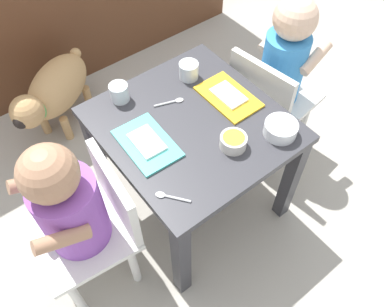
{
  "coord_description": "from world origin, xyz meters",
  "views": [
    {
      "loc": [
        -0.51,
        -0.65,
        1.38
      ],
      "look_at": [
        0.0,
        0.0,
        0.3
      ],
      "focal_mm": 37.16,
      "sensor_mm": 36.0,
      "label": 1
    }
  ],
  "objects_px": {
    "dog": "(54,90)",
    "food_tray_left": "(147,143)",
    "water_cup_right": "(189,71)",
    "food_tray_right": "(228,96)",
    "veggie_bowl_near": "(233,141)",
    "seated_child_left": "(73,208)",
    "water_cup_left": "(119,93)",
    "spoon_by_left_tray": "(169,197)",
    "spoon_by_right_tray": "(172,102)",
    "cereal_bowl_right_side": "(281,128)",
    "dining_table": "(192,139)",
    "seated_child_right": "(282,66)"
  },
  "relations": [
    {
      "from": "dining_table",
      "to": "spoon_by_right_tray",
      "type": "height_order",
      "value": "spoon_by_right_tray"
    },
    {
      "from": "cereal_bowl_right_side",
      "to": "spoon_by_right_tray",
      "type": "bearing_deg",
      "value": 120.45
    },
    {
      "from": "food_tray_left",
      "to": "cereal_bowl_right_side",
      "type": "relative_size",
      "value": 2.08
    },
    {
      "from": "dog",
      "to": "veggie_bowl_near",
      "type": "xyz_separation_m",
      "value": [
        0.25,
        -0.83,
        0.27
      ]
    },
    {
      "from": "seated_child_right",
      "to": "water_cup_right",
      "type": "relative_size",
      "value": 10.62
    },
    {
      "from": "food_tray_left",
      "to": "spoon_by_right_tray",
      "type": "height_order",
      "value": "food_tray_left"
    },
    {
      "from": "dog",
      "to": "spoon_by_left_tray",
      "type": "height_order",
      "value": "spoon_by_left_tray"
    },
    {
      "from": "spoon_by_right_tray",
      "to": "water_cup_right",
      "type": "bearing_deg",
      "value": 28.21
    },
    {
      "from": "seated_child_left",
      "to": "water_cup_left",
      "type": "relative_size",
      "value": 11.13
    },
    {
      "from": "dog",
      "to": "food_tray_right",
      "type": "height_order",
      "value": "food_tray_right"
    },
    {
      "from": "cereal_bowl_right_side",
      "to": "veggie_bowl_near",
      "type": "relative_size",
      "value": 1.26
    },
    {
      "from": "seated_child_left",
      "to": "food_tray_left",
      "type": "bearing_deg",
      "value": 8.54
    },
    {
      "from": "seated_child_left",
      "to": "water_cup_right",
      "type": "relative_size",
      "value": 10.37
    },
    {
      "from": "food_tray_left",
      "to": "spoon_by_left_tray",
      "type": "xyz_separation_m",
      "value": [
        -0.06,
        -0.19,
        -0.0
      ]
    },
    {
      "from": "dog",
      "to": "food_tray_left",
      "type": "height_order",
      "value": "food_tray_left"
    },
    {
      "from": "spoon_by_left_tray",
      "to": "spoon_by_right_tray",
      "type": "height_order",
      "value": "same"
    },
    {
      "from": "food_tray_right",
      "to": "spoon_by_right_tray",
      "type": "bearing_deg",
      "value": 149.13
    },
    {
      "from": "food_tray_left",
      "to": "spoon_by_left_tray",
      "type": "bearing_deg",
      "value": -106.43
    },
    {
      "from": "spoon_by_right_tray",
      "to": "food_tray_right",
      "type": "bearing_deg",
      "value": -30.87
    },
    {
      "from": "dog",
      "to": "water_cup_right",
      "type": "relative_size",
      "value": 6.79
    },
    {
      "from": "water_cup_left",
      "to": "cereal_bowl_right_side",
      "type": "height_order",
      "value": "water_cup_left"
    },
    {
      "from": "food_tray_left",
      "to": "water_cup_left",
      "type": "distance_m",
      "value": 0.21
    },
    {
      "from": "seated_child_left",
      "to": "seated_child_right",
      "type": "height_order",
      "value": "seated_child_right"
    },
    {
      "from": "seated_child_left",
      "to": "spoon_by_left_tray",
      "type": "relative_size",
      "value": 7.87
    },
    {
      "from": "seated_child_left",
      "to": "cereal_bowl_right_side",
      "type": "relative_size",
      "value": 6.78
    },
    {
      "from": "dining_table",
      "to": "spoon_by_right_tray",
      "type": "bearing_deg",
      "value": 89.45
    },
    {
      "from": "dining_table",
      "to": "water_cup_left",
      "type": "distance_m",
      "value": 0.28
    },
    {
      "from": "dog",
      "to": "seated_child_right",
      "type": "bearing_deg",
      "value": -45.27
    },
    {
      "from": "food_tray_left",
      "to": "seated_child_left",
      "type": "bearing_deg",
      "value": -171.46
    },
    {
      "from": "seated_child_left",
      "to": "veggie_bowl_near",
      "type": "height_order",
      "value": "seated_child_left"
    },
    {
      "from": "food_tray_right",
      "to": "veggie_bowl_near",
      "type": "bearing_deg",
      "value": -127.34
    },
    {
      "from": "dining_table",
      "to": "water_cup_right",
      "type": "xyz_separation_m",
      "value": [
        0.12,
        0.17,
        0.11
      ]
    },
    {
      "from": "food_tray_right",
      "to": "cereal_bowl_right_side",
      "type": "relative_size",
      "value": 2.06
    },
    {
      "from": "food_tray_right",
      "to": "water_cup_left",
      "type": "xyz_separation_m",
      "value": [
        -0.28,
        0.21,
        0.02
      ]
    },
    {
      "from": "seated_child_right",
      "to": "cereal_bowl_right_side",
      "type": "bearing_deg",
      "value": -137.53
    },
    {
      "from": "food_tray_right",
      "to": "veggie_bowl_near",
      "type": "xyz_separation_m",
      "value": [
        -0.12,
        -0.16,
        0.02
      ]
    },
    {
      "from": "dog",
      "to": "cereal_bowl_right_side",
      "type": "relative_size",
      "value": 4.44
    },
    {
      "from": "dining_table",
      "to": "cereal_bowl_right_side",
      "type": "xyz_separation_m",
      "value": [
        0.18,
        -0.2,
        0.1
      ]
    },
    {
      "from": "food_tray_right",
      "to": "water_cup_right",
      "type": "height_order",
      "value": "water_cup_right"
    },
    {
      "from": "seated_child_left",
      "to": "water_cup_left",
      "type": "xyz_separation_m",
      "value": [
        0.31,
        0.25,
        0.05
      ]
    },
    {
      "from": "spoon_by_left_tray",
      "to": "spoon_by_right_tray",
      "type": "bearing_deg",
      "value": 52.65
    },
    {
      "from": "seated_child_left",
      "to": "veggie_bowl_near",
      "type": "bearing_deg",
      "value": -14.37
    },
    {
      "from": "dog",
      "to": "veggie_bowl_near",
      "type": "bearing_deg",
      "value": -73.28
    },
    {
      "from": "seated_child_right",
      "to": "dog",
      "type": "xyz_separation_m",
      "value": [
        -0.64,
        0.65,
        -0.23
      ]
    },
    {
      "from": "veggie_bowl_near",
      "to": "dining_table",
      "type": "bearing_deg",
      "value": 103.9
    },
    {
      "from": "seated_child_left",
      "to": "spoon_by_left_tray",
      "type": "distance_m",
      "value": 0.26
    },
    {
      "from": "food_tray_right",
      "to": "dog",
      "type": "bearing_deg",
      "value": 119.13
    },
    {
      "from": "water_cup_right",
      "to": "veggie_bowl_near",
      "type": "bearing_deg",
      "value": -104.35
    },
    {
      "from": "food_tray_right",
      "to": "food_tray_left",
      "type": "bearing_deg",
      "value": 180.0
    },
    {
      "from": "seated_child_right",
      "to": "dog",
      "type": "distance_m",
      "value": 0.94
    }
  ]
}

